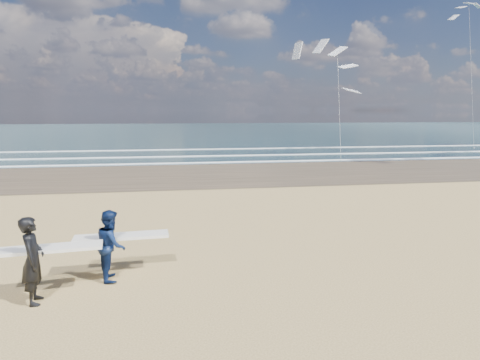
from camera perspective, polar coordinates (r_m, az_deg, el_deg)
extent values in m
cube|color=#463725|center=(33.10, 25.76, 1.60)|extent=(220.00, 12.00, 0.01)
cube|color=#193337|center=(83.12, 3.88, 6.56)|extent=(220.00, 100.00, 0.02)
cube|color=white|center=(37.09, 21.53, 2.67)|extent=(220.00, 0.50, 0.05)
cube|color=white|center=(41.17, 18.20, 3.45)|extent=(220.00, 0.50, 0.05)
cube|color=white|center=(47.01, 14.55, 4.28)|extent=(220.00, 0.50, 0.05)
imported|color=black|center=(9.71, -25.91, -9.60)|extent=(0.51, 0.71, 1.81)
cube|color=white|center=(9.94, -24.28, -8.33)|extent=(2.24, 0.76, 0.07)
imported|color=#0B1A41|center=(10.41, -16.78, -8.28)|extent=(0.72, 0.87, 1.64)
cube|color=white|center=(10.69, -15.50, -7.24)|extent=(2.23, 0.66, 0.07)
cube|color=slate|center=(33.79, 13.32, 2.49)|extent=(0.12, 0.12, 0.10)
cube|color=slate|center=(50.78, 28.74, 3.79)|extent=(0.12, 0.12, 0.10)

